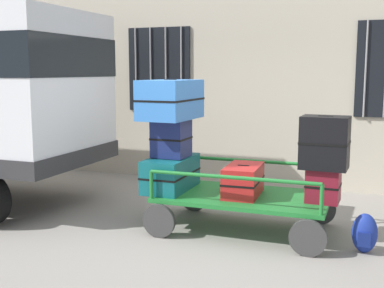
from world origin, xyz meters
The scene contains 11 objects.
ground_plane centered at (0.00, 0.00, 0.00)m, with size 40.00×40.00×0.00m, color gray.
building_wall centered at (0.00, 2.88, 2.50)m, with size 12.00×0.38×5.00m.
luggage_cart centered at (0.44, 0.22, 0.37)m, with size 2.15×1.27×0.46m.
cart_railing centered at (0.44, 0.22, 0.74)m, with size 2.03×1.13×0.35m.
suitcase_left_bottom centered at (-0.51, 0.19, 0.66)m, with size 0.49×0.93×0.42m.
suitcase_left_middle centered at (-0.51, 0.21, 1.12)m, with size 0.43×0.43×0.49m.
suitcase_left_top centered at (-0.51, 0.19, 1.61)m, with size 0.60×0.95×0.50m.
suitcase_midleft_bottom centered at (0.44, 0.21, 0.64)m, with size 0.44×0.75×0.38m.
suitcase_center_bottom centered at (1.40, 0.23, 0.65)m, with size 0.40×0.37×0.40m.
suitcase_center_middle centered at (1.40, 0.21, 1.16)m, with size 0.56×0.43×0.61m.
backpack centered at (1.88, -0.06, 0.22)m, with size 0.27×0.22×0.44m.
Camera 1 is at (1.92, -5.54, 1.97)m, focal length 46.01 mm.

